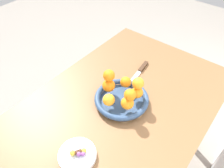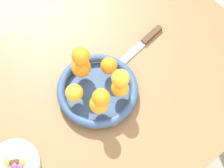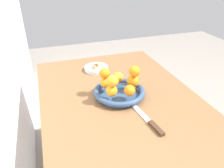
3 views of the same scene
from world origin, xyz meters
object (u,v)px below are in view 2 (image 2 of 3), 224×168
at_px(candy_ball_1, 20,166).
at_px(candy_ball_3, 22,162).
at_px(orange_3, 109,66).
at_px(candy_ball_2, 17,162).
at_px(orange_1, 99,104).
at_px(candy_dish, 14,164).
at_px(orange_7, 81,56).
at_px(knife, 140,46).
at_px(orange_6, 101,97).
at_px(dining_table, 102,102).
at_px(orange_4, 81,68).
at_px(orange_2, 120,88).
at_px(orange_5, 120,78).
at_px(orange_0, 74,93).
at_px(fruit_bowl, 97,90).
at_px(candy_ball_0, 7,162).
at_px(candy_ball_5, 15,165).
at_px(candy_ball_4, 13,163).

relative_size(candy_ball_1, candy_ball_3, 0.84).
relative_size(orange_3, candy_ball_2, 2.62).
bearing_deg(orange_1, candy_dish, -4.81).
height_order(orange_7, candy_ball_2, orange_7).
bearing_deg(knife, orange_6, 24.35).
distance_m(dining_table, orange_3, 0.17).
xyz_separation_m(orange_4, knife, (-0.22, 0.02, -0.07)).
height_order(orange_2, orange_5, orange_5).
relative_size(orange_3, candy_ball_1, 3.19).
bearing_deg(orange_0, orange_2, 147.87).
distance_m(dining_table, candy_dish, 0.35).
bearing_deg(orange_4, orange_3, 146.87).
bearing_deg(fruit_bowl, dining_table, 178.21).
relative_size(orange_2, candy_ball_2, 2.68).
xyz_separation_m(orange_0, orange_1, (-0.03, 0.08, 0.00)).
height_order(orange_0, orange_5, orange_5).
height_order(candy_dish, candy_ball_1, candy_ball_1).
distance_m(fruit_bowl, candy_ball_1, 0.32).
height_order(orange_3, orange_6, orange_6).
height_order(orange_3, candy_ball_2, orange_3).
xyz_separation_m(orange_0, orange_4, (-0.07, -0.05, 0.00)).
xyz_separation_m(orange_1, knife, (-0.25, -0.11, -0.06)).
bearing_deg(orange_3, candy_ball_0, 6.71).
bearing_deg(orange_5, orange_6, 9.64).
height_order(fruit_bowl, orange_6, orange_6).
xyz_separation_m(dining_table, knife, (-0.20, -0.05, 0.09)).
distance_m(orange_0, candy_ball_2, 0.25).
height_order(orange_0, orange_6, orange_6).
distance_m(candy_dish, orange_2, 0.37).
distance_m(candy_dish, orange_4, 0.34).
bearing_deg(candy_dish, orange_4, -161.83).
xyz_separation_m(orange_6, candy_ball_5, (0.29, -0.02, -0.09)).
distance_m(orange_7, candy_ball_5, 0.36).
bearing_deg(fruit_bowl, orange_2, 129.48).
height_order(orange_1, knife, orange_1).
relative_size(orange_7, candy_ball_5, 2.77).
height_order(orange_1, orange_5, orange_5).
relative_size(candy_dish, orange_1, 2.54).
relative_size(orange_6, candy_ball_3, 2.62).
bearing_deg(candy_ball_2, candy_ball_0, -40.43).
bearing_deg(orange_4, fruit_bowl, 93.48).
xyz_separation_m(orange_2, candy_ball_4, (0.37, -0.02, -0.03)).
relative_size(candy_dish, orange_4, 2.41).
relative_size(orange_0, orange_5, 1.02).
xyz_separation_m(orange_4, candy_ball_2, (0.31, 0.11, -0.04)).
distance_m(orange_7, candy_ball_3, 0.34).
bearing_deg(orange_3, candy_dish, 8.53).
distance_m(orange_7, candy_ball_1, 0.35).
distance_m(orange_5, candy_ball_0, 0.39).
bearing_deg(candy_ball_4, candy_ball_5, 93.35).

